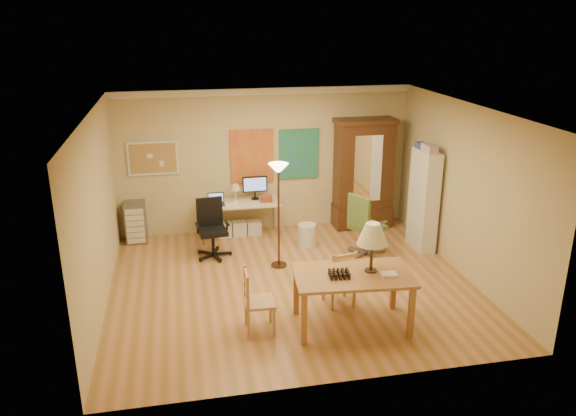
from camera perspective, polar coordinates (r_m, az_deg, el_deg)
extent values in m
plane|color=olive|center=(8.77, 0.41, -7.74)|extent=(5.50, 5.50, 0.00)
cube|color=white|center=(10.33, -2.40, 11.76)|extent=(5.50, 0.08, 0.12)
cube|color=tan|center=(10.43, -13.56, 4.94)|extent=(0.90, 0.04, 0.62)
cube|color=gold|center=(10.52, -3.67, 5.28)|extent=(0.80, 0.04, 1.00)
cube|color=teal|center=(10.67, 1.14, 5.52)|extent=(0.75, 0.04, 0.95)
cube|color=brown|center=(7.41, 6.57, -6.79)|extent=(1.59, 1.04, 0.04)
cube|color=brown|center=(7.13, 1.64, -11.21)|extent=(0.08, 0.08, 0.72)
cube|color=brown|center=(7.44, 12.41, -10.34)|extent=(0.08, 0.08, 0.72)
cube|color=brown|center=(7.80, 0.83, -8.36)|extent=(0.08, 0.08, 0.72)
cube|color=brown|center=(8.08, 10.68, -7.71)|extent=(0.08, 0.08, 0.72)
cylinder|color=black|center=(7.50, 8.40, -6.28)|extent=(0.16, 0.16, 0.02)
cylinder|color=black|center=(7.42, 8.47, -4.94)|extent=(0.04, 0.04, 0.41)
cone|color=beige|center=(7.29, 8.59, -2.61)|extent=(0.41, 0.41, 0.28)
cube|color=silver|center=(7.42, 10.22, -6.64)|extent=(0.22, 0.17, 0.03)
cube|color=black|center=(7.28, 5.23, -6.69)|extent=(0.30, 0.25, 0.08)
cube|color=tan|center=(8.09, 5.21, -7.07)|extent=(0.44, 0.43, 0.04)
cube|color=tan|center=(8.38, 5.77, -7.72)|extent=(0.04, 0.04, 0.38)
cube|color=tan|center=(8.25, 3.61, -8.10)|extent=(0.04, 0.04, 0.38)
cube|color=tan|center=(8.12, 6.74, -8.68)|extent=(0.04, 0.04, 0.38)
cube|color=tan|center=(7.99, 4.52, -9.09)|extent=(0.04, 0.04, 0.38)
cube|color=tan|center=(7.93, 6.86, -5.90)|extent=(0.04, 0.04, 0.45)
cube|color=tan|center=(7.79, 4.61, -6.28)|extent=(0.04, 0.04, 0.45)
cube|color=tan|center=(7.84, 5.75, -5.79)|extent=(0.34, 0.07, 0.04)
cube|color=tan|center=(7.41, -2.91, -9.53)|extent=(0.40, 0.42, 0.04)
cube|color=tan|center=(7.38, -1.42, -11.55)|extent=(0.04, 0.04, 0.39)
cube|color=tan|center=(7.68, -1.79, -10.23)|extent=(0.04, 0.04, 0.39)
cube|color=tan|center=(7.35, -4.03, -11.74)|extent=(0.04, 0.04, 0.39)
cube|color=tan|center=(7.65, -4.29, -10.41)|extent=(0.04, 0.04, 0.39)
cube|color=tan|center=(7.13, -4.11, -8.66)|extent=(0.04, 0.04, 0.46)
cube|color=tan|center=(7.44, -4.37, -7.42)|extent=(0.04, 0.04, 0.46)
cube|color=tan|center=(7.27, -4.26, -7.71)|extent=(0.04, 0.35, 0.05)
cylinder|color=#402619|center=(9.37, -0.93, -5.79)|extent=(0.26, 0.26, 0.03)
cylinder|color=#402619|center=(9.05, -0.95, -1.03)|extent=(0.03, 0.03, 1.65)
cone|color=#FFE0A5|center=(8.80, -0.98, 4.12)|extent=(0.32, 0.32, 0.13)
cube|color=beige|center=(10.37, -5.01, 0.48)|extent=(1.47, 0.64, 0.03)
cylinder|color=slate|center=(10.18, -8.64, -2.05)|extent=(0.03, 0.03, 0.64)
cylinder|color=slate|center=(10.32, -0.96, -1.52)|extent=(0.03, 0.03, 0.64)
cylinder|color=slate|center=(10.70, -8.81, -1.00)|extent=(0.03, 0.03, 0.64)
cylinder|color=slate|center=(10.83, -1.49, -0.51)|extent=(0.03, 0.03, 0.64)
cube|color=black|center=(10.29, -7.28, 0.37)|extent=(0.29, 0.20, 0.01)
cube|color=black|center=(10.40, -7.36, 1.14)|extent=(0.29, 0.05, 0.19)
cube|color=black|center=(10.44, -3.39, 2.44)|extent=(0.46, 0.04, 0.29)
cone|color=beige|center=(10.36, -5.37, 2.15)|extent=(0.18, 0.18, 0.11)
cube|color=silver|center=(10.22, -5.69, 0.28)|extent=(0.23, 0.29, 0.01)
cube|color=#9A361C|center=(10.37, -2.21, 0.94)|extent=(0.20, 0.15, 0.11)
cube|color=white|center=(10.57, -6.45, -2.21)|extent=(0.26, 0.22, 0.28)
cube|color=white|center=(10.59, -4.96, -2.11)|extent=(0.26, 0.22, 0.28)
cube|color=silver|center=(10.62, -3.48, -2.00)|extent=(0.26, 0.22, 0.28)
cylinder|color=black|center=(9.69, -7.61, -3.61)|extent=(0.06, 0.06, 0.39)
cube|color=black|center=(9.61, -7.67, -2.39)|extent=(0.51, 0.50, 0.07)
cube|color=black|center=(9.71, -7.98, -0.35)|extent=(0.45, 0.10, 0.50)
cube|color=black|center=(9.52, -9.19, -1.79)|extent=(0.07, 0.29, 0.03)
cube|color=black|center=(9.60, -6.23, -1.47)|extent=(0.07, 0.29, 0.03)
cylinder|color=slate|center=(9.79, 8.03, -3.24)|extent=(0.06, 0.06, 0.43)
cube|color=#536A2F|center=(9.70, 8.10, -1.90)|extent=(0.66, 0.67, 0.07)
cube|color=#536A2F|center=(9.44, 7.19, -0.41)|extent=(0.26, 0.46, 0.55)
cube|color=slate|center=(9.47, 9.33, -1.53)|extent=(0.31, 0.18, 0.03)
cube|color=slate|center=(9.83, 7.00, -0.64)|extent=(0.31, 0.18, 0.03)
cube|color=slate|center=(10.61, -15.19, -1.36)|extent=(0.37, 0.42, 0.74)
cube|color=silver|center=(10.40, -15.25, -1.78)|extent=(0.32, 0.02, 0.63)
cube|color=#39250F|center=(10.89, 7.65, 3.30)|extent=(1.07, 0.49, 2.05)
cube|color=#39250F|center=(11.13, 7.47, -0.70)|extent=(1.11, 0.53, 0.41)
cube|color=white|center=(10.61, 8.13, 3.96)|extent=(0.54, 0.01, 1.27)
cube|color=#39250F|center=(10.65, 7.90, 8.76)|extent=(1.15, 0.55, 0.08)
cube|color=white|center=(10.07, 13.61, 0.78)|extent=(0.27, 0.71, 1.77)
cube|color=#993333|center=(10.09, 13.53, -1.95)|extent=(0.16, 0.35, 0.21)
cube|color=#334C99|center=(10.04, 13.27, 4.25)|extent=(0.16, 0.25, 0.18)
cylinder|color=silver|center=(10.07, 1.94, -2.78)|extent=(0.33, 0.33, 0.41)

